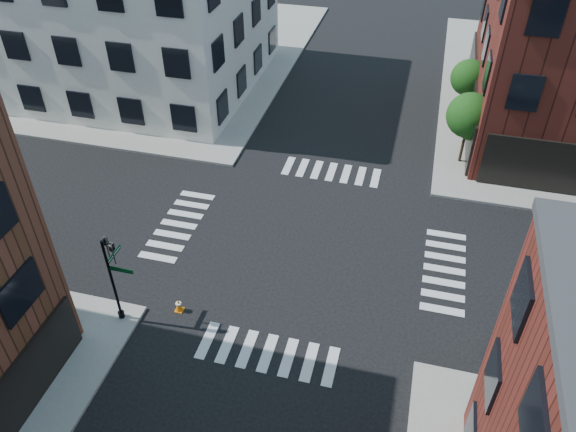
{
  "coord_description": "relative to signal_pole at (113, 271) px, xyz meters",
  "views": [
    {
      "loc": [
        4.53,
        -21.12,
        19.2
      ],
      "look_at": [
        -0.7,
        -0.86,
        2.5
      ],
      "focal_mm": 35.0,
      "sensor_mm": 36.0,
      "label": 1
    }
  ],
  "objects": [
    {
      "name": "sidewalk_nw",
      "position": [
        -14.28,
        27.68,
        -2.78
      ],
      "size": [
        30.0,
        30.0,
        0.15
      ],
      "primitive_type": "cube",
      "color": "gray",
      "rests_on": "ground"
    },
    {
      "name": "tree_far",
      "position": [
        14.28,
        22.65,
        0.02
      ],
      "size": [
        2.43,
        2.43,
        4.07
      ],
      "color": "black",
      "rests_on": "ground"
    },
    {
      "name": "signal_pole",
      "position": [
        0.0,
        0.0,
        0.0
      ],
      "size": [
        1.29,
        1.24,
        4.6
      ],
      "color": "black",
      "rests_on": "ground"
    },
    {
      "name": "building_nw",
      "position": [
        -12.28,
        22.68,
        2.64
      ],
      "size": [
        22.0,
        16.0,
        11.0
      ],
      "primitive_type": "cube",
      "color": "silver",
      "rests_on": "ground"
    },
    {
      "name": "traffic_cone",
      "position": [
        2.19,
        0.98,
        -2.53
      ],
      "size": [
        0.38,
        0.38,
        0.68
      ],
      "rotation": [
        0.0,
        0.0,
        -0.03
      ],
      "color": "orange",
      "rests_on": "ground"
    },
    {
      "name": "tree_near",
      "position": [
        14.28,
        16.65,
        0.3
      ],
      "size": [
        2.69,
        2.69,
        4.49
      ],
      "color": "black",
      "rests_on": "ground"
    },
    {
      "name": "ground",
      "position": [
        6.72,
        6.68,
        -2.86
      ],
      "size": [
        120.0,
        120.0,
        0.0
      ],
      "primitive_type": "plane",
      "color": "black",
      "rests_on": "ground"
    }
  ]
}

